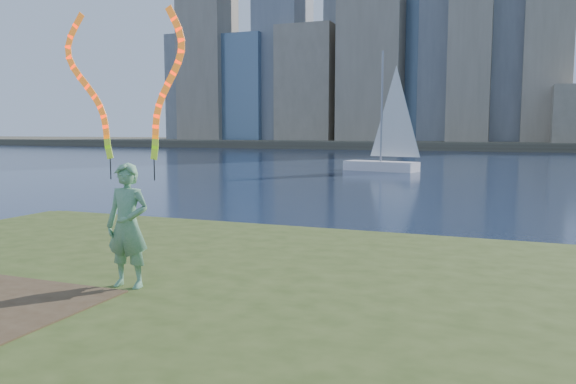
% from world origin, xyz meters
% --- Properties ---
extents(ground, '(320.00, 320.00, 0.00)m').
position_xyz_m(ground, '(0.00, 0.00, 0.00)').
color(ground, '#17233B').
rests_on(ground, ground).
extents(grassy_knoll, '(20.00, 18.00, 0.80)m').
position_xyz_m(grassy_knoll, '(0.00, -2.30, 0.34)').
color(grassy_knoll, '#3A4A1A').
rests_on(grassy_knoll, ground).
extents(far_shore, '(320.00, 40.00, 1.20)m').
position_xyz_m(far_shore, '(0.00, 95.00, 0.60)').
color(far_shore, '#474234').
rests_on(far_shore, ground).
extents(woman_with_ribbons, '(2.08, 0.46, 4.09)m').
position_xyz_m(woman_with_ribbons, '(-0.74, -1.45, 2.20)').
color(woman_with_ribbons, '#237F3C').
rests_on(woman_with_ribbons, grassy_knoll).
extents(sailboat, '(5.76, 3.01, 8.67)m').
position_xyz_m(sailboat, '(-4.26, 32.74, 1.49)').
color(sailboat, white).
rests_on(sailboat, ground).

